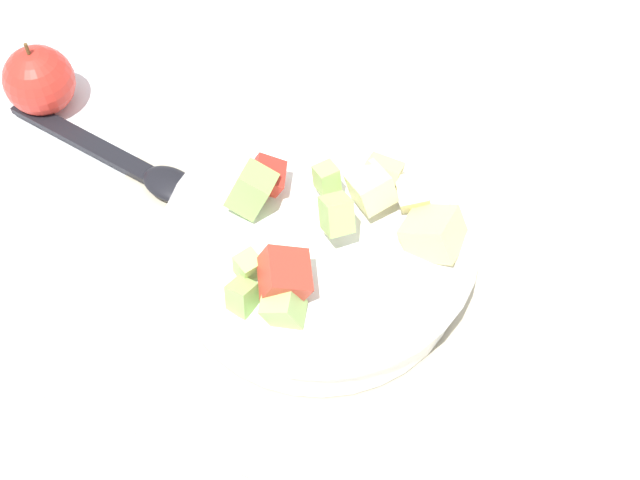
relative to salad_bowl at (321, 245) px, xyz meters
The scene contains 5 objects.
ground_plane 0.04m from the salad_bowl, 50.36° to the right, with size 2.40×2.40×0.00m, color silver.
placemat 0.04m from the salad_bowl, 50.36° to the right, with size 0.43×0.36×0.01m, color #BCB299.
salad_bowl is the anchor object (origin of this frame).
serving_spoon 0.21m from the salad_bowl, 169.16° to the left, with size 0.22×0.07×0.01m.
whole_apple 0.34m from the salad_bowl, 165.44° to the left, with size 0.07×0.07×0.08m.
Camera 1 is at (0.13, -0.35, 0.61)m, focal length 46.93 mm.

